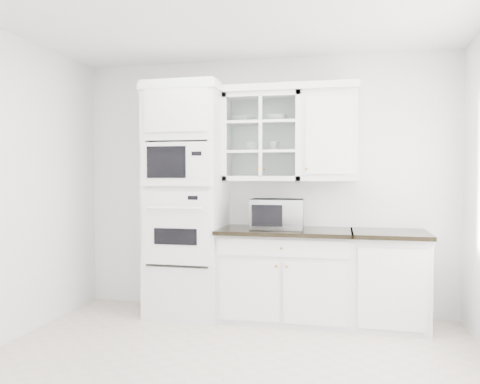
# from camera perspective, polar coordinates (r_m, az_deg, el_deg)

# --- Properties ---
(ground) EXTENTS (4.00, 3.50, 0.01)m
(ground) POSITION_cam_1_polar(r_m,az_deg,el_deg) (3.63, -2.14, -21.53)
(ground) COLOR beige
(ground) RESTS_ON ground
(room_shell) EXTENTS (4.00, 3.50, 2.70)m
(room_shell) POSITION_cam_1_polar(r_m,az_deg,el_deg) (3.76, -0.53, 6.99)
(room_shell) COLOR white
(room_shell) RESTS_ON ground
(oven_column) EXTENTS (0.76, 0.68, 2.40)m
(oven_column) POSITION_cam_1_polar(r_m,az_deg,el_deg) (4.90, -6.52, -0.97)
(oven_column) COLOR white
(oven_column) RESTS_ON ground
(base_cabinet_run) EXTENTS (1.32, 0.67, 0.92)m
(base_cabinet_run) POSITION_cam_1_polar(r_m,az_deg,el_deg) (4.80, 5.53, -9.91)
(base_cabinet_run) COLOR white
(base_cabinet_run) RESTS_ON ground
(extra_base_cabinet) EXTENTS (0.72, 0.67, 0.92)m
(extra_base_cabinet) POSITION_cam_1_polar(r_m,az_deg,el_deg) (4.79, 17.68, -10.02)
(extra_base_cabinet) COLOR white
(extra_base_cabinet) RESTS_ON ground
(upper_cabinet_glass) EXTENTS (0.80, 0.33, 0.90)m
(upper_cabinet_glass) POSITION_cam_1_polar(r_m,az_deg,el_deg) (4.89, 2.85, 6.66)
(upper_cabinet_glass) COLOR white
(upper_cabinet_glass) RESTS_ON room_shell
(upper_cabinet_solid) EXTENTS (0.55, 0.33, 0.90)m
(upper_cabinet_solid) POSITION_cam_1_polar(r_m,az_deg,el_deg) (4.82, 10.84, 6.69)
(upper_cabinet_solid) COLOR white
(upper_cabinet_solid) RESTS_ON room_shell
(crown_molding) EXTENTS (2.14, 0.38, 0.07)m
(crown_molding) POSITION_cam_1_polar(r_m,az_deg,el_deg) (4.94, 1.58, 12.28)
(crown_molding) COLOR white
(crown_molding) RESTS_ON room_shell
(countertop_microwave) EXTENTS (0.53, 0.45, 0.30)m
(countertop_microwave) POSITION_cam_1_polar(r_m,az_deg,el_deg) (4.70, 4.57, -2.68)
(countertop_microwave) COLOR white
(countertop_microwave) RESTS_ON base_cabinet_run
(bowl_a) EXTENTS (0.29, 0.29, 0.06)m
(bowl_a) POSITION_cam_1_polar(r_m,az_deg,el_deg) (4.93, 0.40, 8.82)
(bowl_a) COLOR white
(bowl_a) RESTS_ON upper_cabinet_glass
(bowl_b) EXTENTS (0.26, 0.26, 0.07)m
(bowl_b) POSITION_cam_1_polar(r_m,az_deg,el_deg) (4.88, 4.40, 8.95)
(bowl_b) COLOR white
(bowl_b) RESTS_ON upper_cabinet_glass
(cup_a) EXTENTS (0.13, 0.13, 0.10)m
(cup_a) POSITION_cam_1_polar(r_m,az_deg,el_deg) (4.88, 1.58, 5.59)
(cup_a) COLOR white
(cup_a) RESTS_ON upper_cabinet_glass
(cup_b) EXTENTS (0.13, 0.13, 0.10)m
(cup_b) POSITION_cam_1_polar(r_m,az_deg,el_deg) (4.86, 4.19, 5.59)
(cup_b) COLOR white
(cup_b) RESTS_ON upper_cabinet_glass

